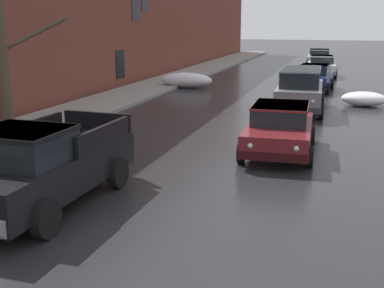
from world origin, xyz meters
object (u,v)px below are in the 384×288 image
at_px(pickup_truck_black_approaching_near_lane, 41,166).
at_px(sedan_silver_at_far_intersection, 319,57).
at_px(suv_grey_parked_kerbside_mid, 300,88).
at_px(sedan_white_queued_behind_truck, 321,65).
at_px(sedan_maroon_parked_kerbside_close, 280,128).
at_px(sedan_darkblue_parked_far_down_block, 314,77).
at_px(bare_tree_second_along_sidewalk, 0,46).

relative_size(pickup_truck_black_approaching_near_lane, sedan_silver_at_far_intersection, 1.15).
distance_m(suv_grey_parked_kerbside_mid, sedan_white_queued_behind_truck, 14.34).
bearing_deg(pickup_truck_black_approaching_near_lane, sedan_white_queued_behind_truck, 81.07).
relative_size(sedan_maroon_parked_kerbside_close, sedan_darkblue_parked_far_down_block, 1.02).
relative_size(bare_tree_second_along_sidewalk, sedan_silver_at_far_intersection, 1.38).
xyz_separation_m(bare_tree_second_along_sidewalk, suv_grey_parked_kerbside_mid, (7.56, 9.19, -2.06)).
bearing_deg(sedan_white_queued_behind_truck, sedan_maroon_parked_kerbside_close, -90.33).
xyz_separation_m(sedan_darkblue_parked_far_down_block, sedan_silver_at_far_intersection, (-0.54, 15.19, 0.00)).
height_order(bare_tree_second_along_sidewalk, sedan_white_queued_behind_truck, bare_tree_second_along_sidewalk).
bearing_deg(sedan_white_queued_behind_truck, sedan_silver_at_far_intersection, 94.14).
relative_size(suv_grey_parked_kerbside_mid, sedan_white_queued_behind_truck, 1.14).
distance_m(pickup_truck_black_approaching_near_lane, sedan_darkblue_parked_far_down_block, 20.08).
distance_m(bare_tree_second_along_sidewalk, pickup_truck_black_approaching_near_lane, 5.44).
bearing_deg(bare_tree_second_along_sidewalk, sedan_maroon_parked_kerbside_close, 15.66).
bearing_deg(sedan_darkblue_parked_far_down_block, sedan_white_queued_behind_truck, 89.90).
relative_size(pickup_truck_black_approaching_near_lane, suv_grey_parked_kerbside_mid, 1.03).
bearing_deg(pickup_truck_black_approaching_near_lane, sedan_darkblue_parked_far_down_block, 77.79).
bearing_deg(sedan_white_queued_behind_truck, pickup_truck_black_approaching_near_lane, -98.93).
distance_m(sedan_white_queued_behind_truck, sedan_silver_at_far_intersection, 7.72).
height_order(sedan_white_queued_behind_truck, sedan_silver_at_far_intersection, same).
distance_m(sedan_maroon_parked_kerbside_close, sedan_white_queued_behind_truck, 21.40).
relative_size(suv_grey_parked_kerbside_mid, sedan_darkblue_parked_far_down_block, 1.19).
xyz_separation_m(bare_tree_second_along_sidewalk, sedan_silver_at_far_intersection, (7.17, 31.23, -2.30)).
bearing_deg(sedan_maroon_parked_kerbside_close, suv_grey_parked_kerbside_mid, 90.40).
relative_size(sedan_white_queued_behind_truck, sedan_silver_at_far_intersection, 0.98).
distance_m(pickup_truck_black_approaching_near_lane, suv_grey_parked_kerbside_mid, 13.41).
bearing_deg(sedan_darkblue_parked_far_down_block, bare_tree_second_along_sidewalk, -115.70).
xyz_separation_m(suv_grey_parked_kerbside_mid, sedan_darkblue_parked_far_down_block, (0.16, 6.85, -0.24)).
xyz_separation_m(sedan_white_queued_behind_truck, sedan_silver_at_far_intersection, (-0.56, 7.70, 0.00)).
bearing_deg(sedan_maroon_parked_kerbside_close, bare_tree_second_along_sidewalk, -164.34).
relative_size(sedan_darkblue_parked_far_down_block, sedan_silver_at_far_intersection, 0.94).
bearing_deg(sedan_maroon_parked_kerbside_close, pickup_truck_black_approaching_near_lane, -125.90).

